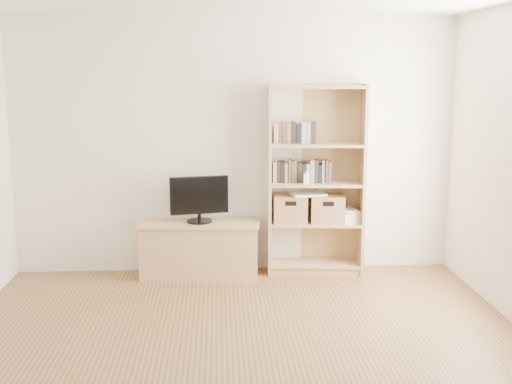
{
  "coord_description": "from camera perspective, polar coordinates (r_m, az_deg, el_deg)",
  "views": [
    {
      "loc": [
        -0.17,
        -4.0,
        2.06
      ],
      "look_at": [
        0.18,
        1.9,
        0.93
      ],
      "focal_mm": 45.0,
      "sensor_mm": 36.0,
      "label": 1
    }
  ],
  "objects": [
    {
      "name": "television",
      "position": [
        6.42,
        -5.08,
        -0.69
      ],
      "size": [
        0.58,
        0.16,
        0.46
      ],
      "primitive_type": "cube",
      "rotation": [
        0.0,
        0.0,
        0.19
      ],
      "color": "black",
      "rests_on": "tv_stand"
    },
    {
      "name": "front_wall",
      "position": [
        1.69,
        2.73,
        -15.96
      ],
      "size": [
        4.5,
        0.02,
        2.6
      ],
      "primitive_type": "cube",
      "color": "white",
      "rests_on": "floor"
    },
    {
      "name": "back_wall",
      "position": [
        6.55,
        -1.92,
        4.12
      ],
      "size": [
        4.5,
        0.02,
        2.6
      ],
      "primitive_type": "cube",
      "color": "white",
      "rests_on": "floor"
    },
    {
      "name": "tv_stand",
      "position": [
        6.54,
        -5.0,
        -5.17
      ],
      "size": [
        1.2,
        0.53,
        0.53
      ],
      "primitive_type": "cube",
      "rotation": [
        0.0,
        0.0,
        -0.08
      ],
      "color": "tan",
      "rests_on": "floor"
    },
    {
      "name": "laptop",
      "position": [
        6.51,
        4.63,
        -0.17
      ],
      "size": [
        0.37,
        0.29,
        0.03
      ],
      "primitive_type": "cube",
      "rotation": [
        0.0,
        0.0,
        0.17
      ],
      "color": "white",
      "rests_on": "basket_left"
    },
    {
      "name": "baby_monitor",
      "position": [
        6.38,
        4.49,
        1.15
      ],
      "size": [
        0.06,
        0.04,
        0.1
      ],
      "primitive_type": "cube",
      "rotation": [
        0.0,
        0.0,
        0.13
      ],
      "color": "white",
      "rests_on": "bookshelf"
    },
    {
      "name": "floor",
      "position": [
        4.51,
        -0.94,
        -16.43
      ],
      "size": [
        4.5,
        5.0,
        0.01
      ],
      "primitive_type": "cube",
      "color": "brown",
      "rests_on": "ground"
    },
    {
      "name": "bookshelf",
      "position": [
        6.5,
        5.39,
        1.05
      ],
      "size": [
        0.99,
        0.43,
        1.93
      ],
      "primitive_type": "cube",
      "rotation": [
        0.0,
        0.0,
        -0.09
      ],
      "color": "tan",
      "rests_on": "floor"
    },
    {
      "name": "basket_right",
      "position": [
        6.56,
        6.37,
        -1.48
      ],
      "size": [
        0.36,
        0.31,
        0.28
      ],
      "primitive_type": "cube",
      "rotation": [
        0.0,
        0.0,
        -0.1
      ],
      "color": "#A37249",
      "rests_on": "bookshelf"
    },
    {
      "name": "basket_left",
      "position": [
        6.54,
        3.09,
        -1.45
      ],
      "size": [
        0.36,
        0.31,
        0.28
      ],
      "primitive_type": "cube",
      "rotation": [
        0.0,
        0.0,
        -0.09
      ],
      "color": "#A37249",
      "rests_on": "bookshelf"
    },
    {
      "name": "books_row_mid",
      "position": [
        6.51,
        5.39,
        1.8
      ],
      "size": [
        0.79,
        0.22,
        0.21
      ],
      "primitive_type": "cube",
      "rotation": [
        0.0,
        0.0,
        -0.08
      ],
      "color": "#AA9D88",
      "rests_on": "bookshelf"
    },
    {
      "name": "magazine_stack",
      "position": [
        6.6,
        8.22,
        -2.17
      ],
      "size": [
        0.21,
        0.27,
        0.11
      ],
      "primitive_type": "cube",
      "rotation": [
        0.0,
        0.0,
        0.18
      ],
      "color": "silver",
      "rests_on": "bookshelf"
    },
    {
      "name": "books_row_upper",
      "position": [
        6.45,
        3.54,
        5.35
      ],
      "size": [
        0.43,
        0.2,
        0.22
      ],
      "primitive_type": "cube",
      "rotation": [
        0.0,
        0.0,
        -0.11
      ],
      "color": "#AA9D88",
      "rests_on": "bookshelf"
    }
  ]
}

